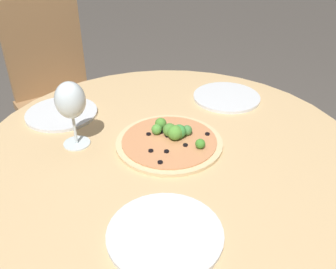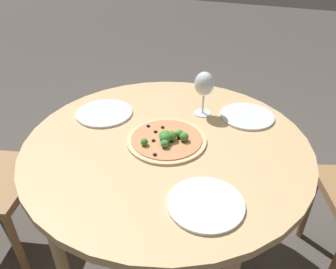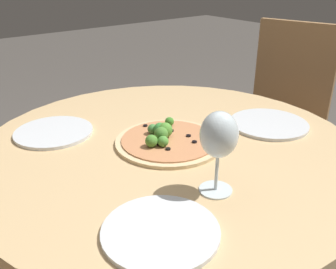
% 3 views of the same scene
% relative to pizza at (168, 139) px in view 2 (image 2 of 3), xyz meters
% --- Properties ---
extents(ground_plane, '(12.00, 12.00, 0.00)m').
position_rel_pizza_xyz_m(ground_plane, '(-0.01, 0.00, -0.74)').
color(ground_plane, '#4C4742').
extents(dining_table, '(1.09, 1.09, 0.72)m').
position_rel_pizza_xyz_m(dining_table, '(-0.01, 0.00, -0.09)').
color(dining_table, tan).
rests_on(dining_table, ground_plane).
extents(pizza, '(0.30, 0.30, 0.06)m').
position_rel_pizza_xyz_m(pizza, '(0.00, 0.00, 0.00)').
color(pizza, '#DBBC89').
rests_on(pizza, dining_table).
extents(wine_glass, '(0.08, 0.08, 0.19)m').
position_rel_pizza_xyz_m(wine_glass, '(0.06, 0.26, 0.12)').
color(wine_glass, silver).
rests_on(wine_glass, dining_table).
extents(plate_near, '(0.23, 0.23, 0.01)m').
position_rel_pizza_xyz_m(plate_near, '(0.22, -0.27, -0.01)').
color(plate_near, silver).
rests_on(plate_near, dining_table).
extents(plate_far, '(0.23, 0.23, 0.01)m').
position_rel_pizza_xyz_m(plate_far, '(0.25, 0.29, -0.01)').
color(plate_far, silver).
rests_on(plate_far, dining_table).
extents(plate_side, '(0.24, 0.24, 0.01)m').
position_rel_pizza_xyz_m(plate_side, '(-0.33, 0.10, -0.01)').
color(plate_side, silver).
rests_on(plate_side, dining_table).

